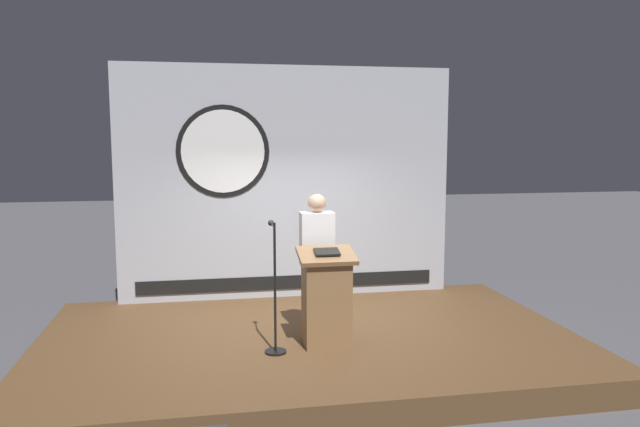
% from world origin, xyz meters
% --- Properties ---
extents(ground_plane, '(40.00, 40.00, 0.00)m').
position_xyz_m(ground_plane, '(0.00, 0.00, 0.00)').
color(ground_plane, '#4C4C51').
extents(stage_platform, '(6.40, 4.00, 0.30)m').
position_xyz_m(stage_platform, '(0.00, 0.00, 0.15)').
color(stage_platform, brown).
rests_on(stage_platform, ground).
extents(banner_display, '(4.91, 0.12, 3.40)m').
position_xyz_m(banner_display, '(-0.03, 1.85, 2.00)').
color(banner_display, '#B2B7C1').
rests_on(banner_display, stage_platform).
extents(podium, '(0.64, 0.50, 1.12)m').
position_xyz_m(podium, '(0.14, -0.42, 0.85)').
color(podium, olive).
rests_on(podium, stage_platform).
extents(speaker_person, '(0.40, 0.26, 1.70)m').
position_xyz_m(speaker_person, '(0.11, 0.06, 1.17)').
color(speaker_person, black).
rests_on(speaker_person, stage_platform).
extents(microphone_stand, '(0.24, 0.50, 1.45)m').
position_xyz_m(microphone_stand, '(-0.47, -0.52, 0.81)').
color(microphone_stand, black).
rests_on(microphone_stand, stage_platform).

